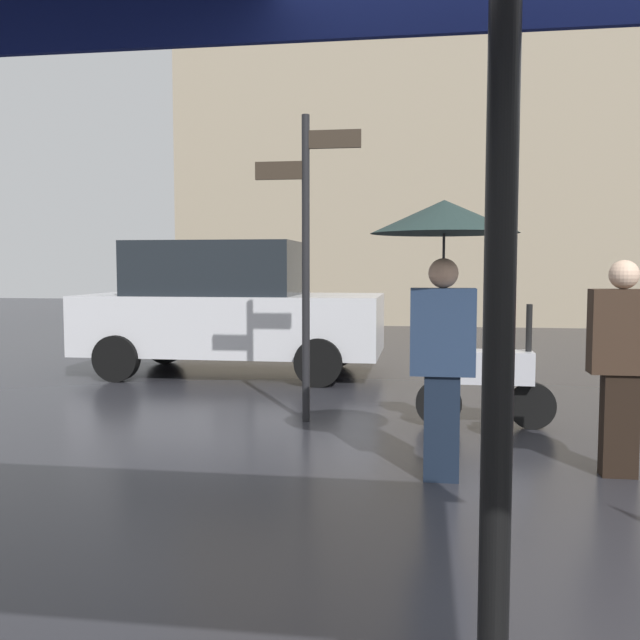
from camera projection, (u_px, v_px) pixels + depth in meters
pedestrian_with_umbrella at (444, 256)px, 5.10m from camera, size 1.08×1.08×2.09m
pedestrian_with_bag at (623, 355)px, 5.26m from camera, size 0.51×0.24×1.65m
parked_scooter at (481, 372)px, 6.91m from camera, size 1.37×0.32×1.23m
parked_car_right at (229, 307)px, 10.37m from camera, size 4.39×2.06×1.97m
street_signpost at (306, 238)px, 7.07m from camera, size 1.08×0.08×3.12m
building_block at (454, 53)px, 19.17m from camera, size 15.32×2.39×14.98m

